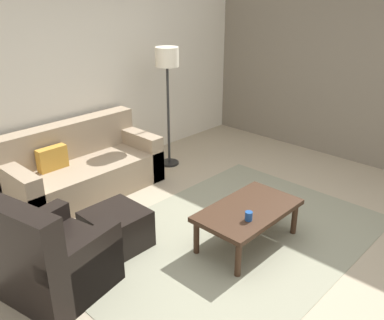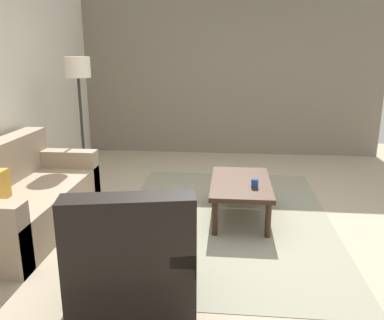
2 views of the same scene
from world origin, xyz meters
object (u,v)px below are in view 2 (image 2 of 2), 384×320
object	(u,v)px
couch_main	(18,201)
cup	(255,183)
ottoman	(137,235)
armchair_leather	(133,274)
coffee_table	(241,186)
lamp_standing	(78,81)

from	to	relation	value
couch_main	cup	world-z (taller)	couch_main
ottoman	cup	world-z (taller)	cup
couch_main	armchair_leather	world-z (taller)	armchair_leather
armchair_leather	coffee_table	distance (m)	1.93
armchair_leather	ottoman	world-z (taller)	armchair_leather
ottoman	lamp_standing	xyz separation A→B (m)	(1.83, 1.15, 1.21)
cup	ottoman	bearing A→B (deg)	125.98
couch_main	coffee_table	world-z (taller)	couch_main
ottoman	cup	size ratio (longest dim) A/B	6.22
couch_main	coffee_table	xyz separation A→B (m)	(0.52, -2.27, 0.06)
ottoman	lamp_standing	world-z (taller)	lamp_standing
couch_main	cup	size ratio (longest dim) A/B	21.42
couch_main	lamp_standing	xyz separation A→B (m)	(1.39, -0.20, 1.11)
ottoman	coffee_table	bearing A→B (deg)	-44.00
cup	lamp_standing	xyz separation A→B (m)	(1.06, 2.21, 0.95)
coffee_table	ottoman	bearing A→B (deg)	136.00
armchair_leather	lamp_standing	xyz separation A→B (m)	(2.64, 1.31, 1.10)
coffee_table	lamp_standing	distance (m)	2.48
couch_main	cup	distance (m)	2.44
couch_main	lamp_standing	bearing A→B (deg)	-8.03
couch_main	ottoman	xyz separation A→B (m)	(-0.45, -1.34, -0.10)
lamp_standing	armchair_leather	bearing A→B (deg)	-153.65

